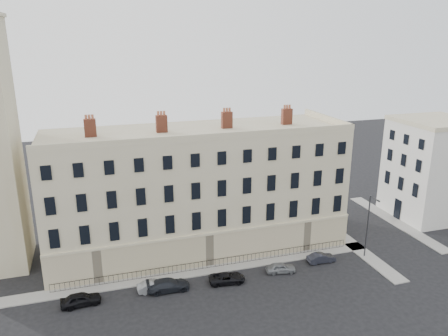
{
  "coord_description": "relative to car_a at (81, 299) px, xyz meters",
  "views": [
    {
      "loc": [
        -17.97,
        -38.05,
        25.88
      ],
      "look_at": [
        -2.99,
        10.0,
        10.55
      ],
      "focal_mm": 35.0,
      "sensor_mm": 36.0,
      "label": 1
    }
  ],
  "objects": [
    {
      "name": "pavement_east_return",
      "position": [
        33.37,
        5.73,
        -0.61
      ],
      "size": [
        2.0,
        24.0,
        0.12
      ],
      "primitive_type": "cube",
      "color": "gray",
      "rests_on": "ground"
    },
    {
      "name": "railings",
      "position": [
        14.37,
        3.13,
        -0.12
      ],
      "size": [
        35.0,
        0.04,
        0.96
      ],
      "color": "black",
      "rests_on": "ground"
    },
    {
      "name": "streetlamp",
      "position": [
        33.03,
        0.13,
        3.72
      ],
      "size": [
        0.26,
        1.72,
        7.93
      ],
      "rotation": [
        0.0,
        0.0,
        -0.05
      ],
      "color": "#313136",
      "rests_on": "ground"
    },
    {
      "name": "car_d",
      "position": [
        15.2,
        -0.37,
        -0.12
      ],
      "size": [
        4.17,
        2.28,
        1.11
      ],
      "primitive_type": "imported",
      "rotation": [
        0.0,
        0.0,
        1.46
      ],
      "color": "black",
      "rests_on": "ground"
    },
    {
      "name": "car_b",
      "position": [
        7.34,
        0.44,
        -0.1
      ],
      "size": [
        3.56,
        1.45,
        1.15
      ],
      "primitive_type": "imported",
      "rotation": [
        0.0,
        0.0,
        1.64
      ],
      "color": "gray",
      "rests_on": "ground"
    },
    {
      "name": "pavement_adjacent",
      "position": [
        43.37,
        7.73,
        -0.61
      ],
      "size": [
        2.0,
        20.0,
        0.12
      ],
      "primitive_type": "cube",
      "color": "gray",
      "rests_on": "ground"
    },
    {
      "name": "adjacent_building",
      "position": [
        49.37,
        8.73,
        6.33
      ],
      "size": [
        10.0,
        10.0,
        14.0
      ],
      "primitive_type": "cube",
      "color": "silver",
      "rests_on": "ground"
    },
    {
      "name": "car_e",
      "position": [
        21.68,
        -0.15,
        -0.09
      ],
      "size": [
        3.59,
        1.91,
        1.16
      ],
      "primitive_type": "imported",
      "rotation": [
        0.0,
        0.0,
        1.41
      ],
      "color": "gray",
      "rests_on": "ground"
    },
    {
      "name": "car_f",
      "position": [
        27.25,
        0.56,
        -0.11
      ],
      "size": [
        3.45,
        1.28,
        1.13
      ],
      "primitive_type": "imported",
      "rotation": [
        0.0,
        0.0,
        1.55
      ],
      "color": "#22242E",
      "rests_on": "ground"
    },
    {
      "name": "ground",
      "position": [
        20.37,
        -2.27,
        -0.67
      ],
      "size": [
        160.0,
        160.0,
        0.0
      ],
      "primitive_type": "plane",
      "color": "black",
      "rests_on": "ground"
    },
    {
      "name": "car_a",
      "position": [
        0.0,
        0.0,
        0.0
      ],
      "size": [
        4.04,
        1.89,
        1.34
      ],
      "primitive_type": "imported",
      "rotation": [
        0.0,
        0.0,
        1.65
      ],
      "color": "black",
      "rests_on": "ground"
    },
    {
      "name": "pavement_terrace",
      "position": [
        10.37,
        2.73,
        -0.61
      ],
      "size": [
        48.0,
        2.0,
        0.12
      ],
      "primitive_type": "cube",
      "color": "gray",
      "rests_on": "ground"
    },
    {
      "name": "terrace",
      "position": [
        14.4,
        9.69,
        6.83
      ],
      "size": [
        36.22,
        12.22,
        17.0
      ],
      "color": "#BBB08B",
      "rests_on": "ground"
    },
    {
      "name": "car_c",
      "position": [
        8.8,
        0.01,
        -0.01
      ],
      "size": [
        4.58,
        1.96,
        1.32
      ],
      "primitive_type": "imported",
      "rotation": [
        0.0,
        0.0,
        1.54
      ],
      "color": "black",
      "rests_on": "ground"
    }
  ]
}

